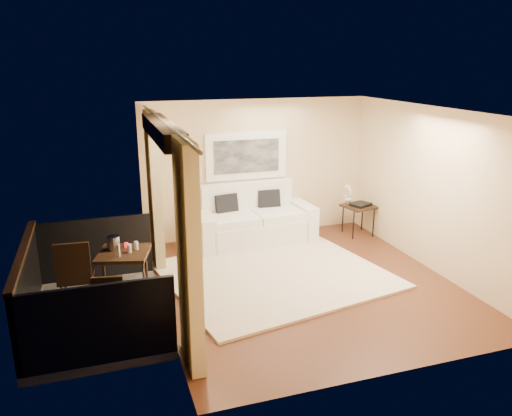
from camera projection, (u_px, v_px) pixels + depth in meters
name	position (u px, v px, depth m)	size (l,w,h in m)	color
floor	(305.00, 283.00, 7.93)	(5.00, 5.00, 0.00)	#5B2F1A
room_shell	(162.00, 130.00, 6.58)	(5.00, 6.40, 5.00)	white
balcony	(86.00, 303.00, 6.90)	(1.81, 2.60, 1.17)	#605B56
curtains	(168.00, 216.00, 6.92)	(0.16, 4.80, 2.64)	tan
artwork	(247.00, 156.00, 9.65)	(1.62, 0.07, 0.92)	white
rug	(275.00, 274.00, 8.20)	(3.38, 2.94, 0.04)	beige
sofa	(252.00, 222.00, 9.67)	(2.39, 1.17, 1.12)	white
side_table	(359.00, 208.00, 9.99)	(0.67, 0.67, 0.61)	black
tray	(361.00, 204.00, 9.95)	(0.38, 0.28, 0.05)	black
orchid	(348.00, 194.00, 10.00)	(0.23, 0.16, 0.44)	white
bistro_table	(124.00, 257.00, 7.05)	(0.84, 0.84, 0.81)	black
balcony_chair_far	(75.00, 271.00, 6.84)	(0.50, 0.50, 1.07)	black
balcony_chair_near	(108.00, 308.00, 6.10)	(0.44, 0.44, 0.88)	black
ice_bucket	(113.00, 243.00, 7.09)	(0.18, 0.18, 0.20)	silver
candle	(126.00, 245.00, 7.19)	(0.06, 0.06, 0.07)	red
vase	(119.00, 250.00, 6.84)	(0.04, 0.04, 0.18)	white
glass_a	(129.00, 248.00, 6.99)	(0.06, 0.06, 0.12)	white
glass_b	(136.00, 245.00, 7.10)	(0.06, 0.06, 0.12)	white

